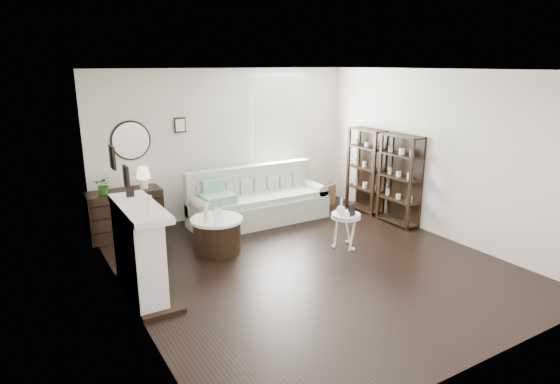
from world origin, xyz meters
TOP-DOWN VIEW (x-y plane):
  - room at (0.73, 2.70)m, footprint 5.50×5.50m
  - fireplace at (-2.32, 0.30)m, footprint 0.50×1.40m
  - shelf_unit_far at (2.33, 1.55)m, footprint 0.30×0.80m
  - shelf_unit_near at (2.33, 0.65)m, footprint 0.30×0.80m
  - sofa at (0.25, 2.08)m, footprint 2.51×0.87m
  - quilt at (-0.57, 1.95)m, footprint 0.55×0.45m
  - suitcase at (1.81, 2.21)m, footprint 0.65×0.38m
  - dresser at (-2.00, 2.47)m, footprint 1.18×0.51m
  - table_lamp at (-1.66, 2.47)m, footprint 0.29×0.29m
  - potted_plant at (-2.29, 2.42)m, footprint 0.34×0.32m
  - drum_table at (-0.97, 1.07)m, footprint 0.78×0.78m
  - pedestal_table at (0.81, 0.23)m, footprint 0.46×0.46m
  - eiffel_drum at (-0.89, 1.13)m, footprint 0.12×0.12m
  - bottle_drum at (-1.17, 0.99)m, footprint 0.07×0.07m
  - card_frame_drum at (-1.03, 0.88)m, footprint 0.17×0.10m
  - eiffel_ped at (0.90, 0.26)m, footprint 0.10×0.10m
  - flask_ped at (0.73, 0.25)m, footprint 0.14×0.14m
  - card_frame_ped at (0.83, 0.11)m, footprint 0.14×0.09m

SIDE VIEW (x-z plane):
  - suitcase at x=1.81m, z-range 0.00..0.41m
  - drum_table at x=-0.97m, z-range 0.00..0.55m
  - sofa at x=0.25m, z-range -0.16..0.81m
  - dresser at x=-2.00m, z-range 0.00..0.78m
  - pedestal_table at x=0.81m, z-range 0.23..0.78m
  - fireplace at x=-2.32m, z-range -0.38..1.46m
  - quilt at x=-0.57m, z-range 0.50..0.64m
  - eiffel_drum at x=-0.89m, z-range 0.54..0.71m
  - eiffel_ped at x=0.90m, z-range 0.55..0.72m
  - card_frame_ped at x=0.83m, z-range 0.55..0.73m
  - card_frame_drum at x=-1.03m, z-range 0.54..0.75m
  - flask_ped at x=0.73m, z-range 0.55..0.81m
  - bottle_drum at x=-1.17m, z-range 0.54..0.84m
  - shelf_unit_far at x=2.33m, z-range 0.00..1.60m
  - shelf_unit_near at x=2.33m, z-range 0.00..1.60m
  - potted_plant at x=-2.29m, z-range 0.78..1.08m
  - table_lamp at x=-1.66m, z-range 0.78..1.14m
  - room at x=0.73m, z-range -1.15..4.35m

